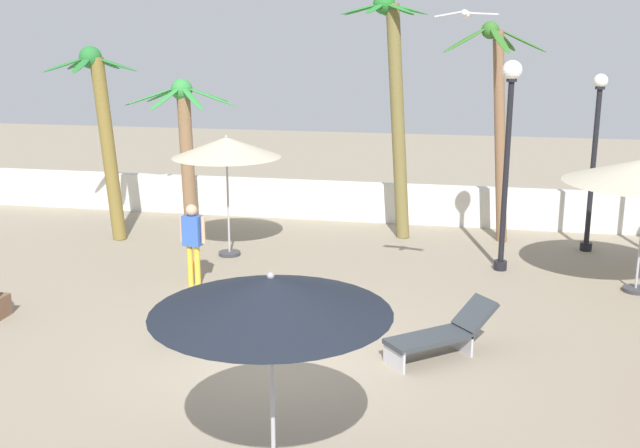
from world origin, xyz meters
name	(u,v)px	position (x,y,z in m)	size (l,w,h in m)	color
ground_plane	(279,359)	(0.00, 0.00, 0.00)	(56.00, 56.00, 0.00)	gray
boundary_wall	(364,202)	(0.00, 9.25, 0.53)	(25.20, 0.30, 1.06)	silver
patio_umbrella_0	(271,296)	(0.85, -3.53, 2.34)	(2.57, 2.57, 2.61)	#333338
patio_umbrella_3	(226,148)	(-2.57, 5.35, 2.50)	(2.46, 2.46, 2.79)	#333338
palm_tree_0	(497,107)	(3.37, 7.89, 3.29)	(2.46, 2.51, 5.28)	brown
palm_tree_1	(185,130)	(-4.81, 8.55, 2.47)	(3.03, 3.04, 3.83)	brown
palm_tree_2	(394,92)	(0.92, 7.74, 3.61)	(2.07, 2.07, 5.95)	brown
palm_tree_3	(103,123)	(-5.95, 6.16, 2.90)	(2.16, 2.28, 4.72)	olive
lamp_post_0	(508,136)	(3.56, 5.46, 2.91)	(0.41, 0.41, 4.48)	black
lamp_post_3	(594,154)	(5.59, 7.41, 2.32)	(0.32, 0.32, 4.13)	black
lounge_chair_0	(442,333)	(2.50, 0.61, 0.39)	(1.80, 1.63, 0.84)	#B7B7BC
lounge_chair_2	(190,310)	(-1.79, 0.80, 0.39)	(1.12, 1.96, 0.84)	#B7B7BC
guest_0	(193,237)	(-2.59, 3.11, 1.03)	(0.56, 0.28, 1.70)	gold
seagull_0	(467,14)	(2.65, 1.37, 5.28)	(0.98, 0.39, 0.14)	white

